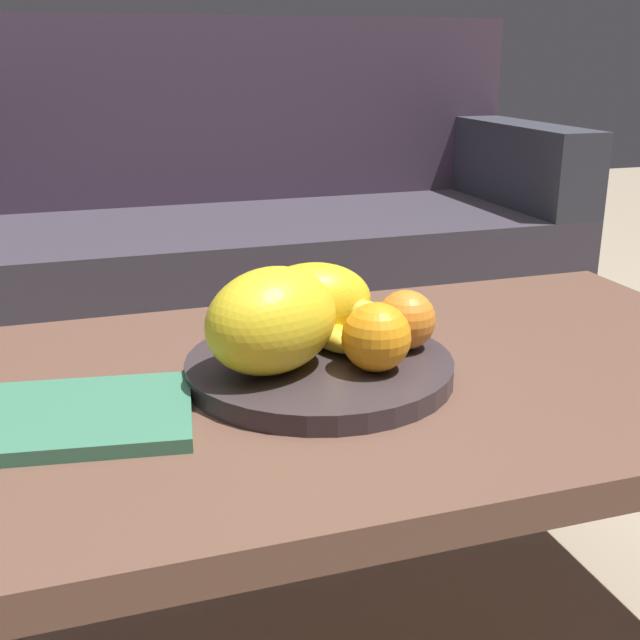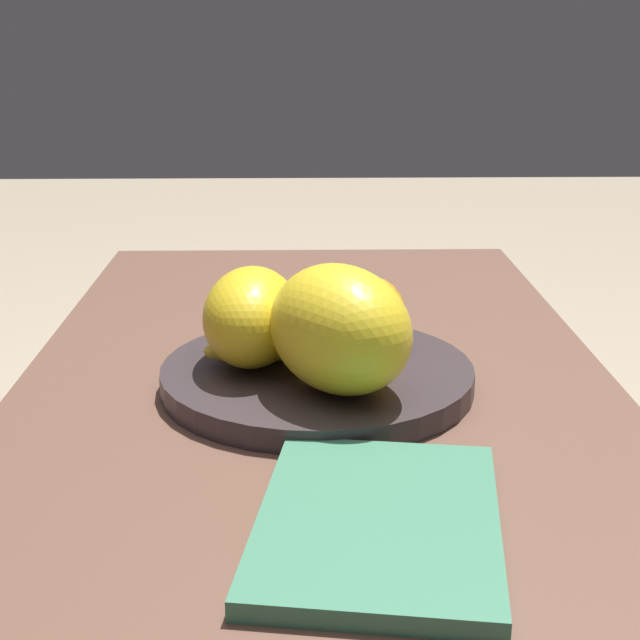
% 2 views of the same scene
% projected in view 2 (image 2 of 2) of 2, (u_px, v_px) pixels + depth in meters
% --- Properties ---
extents(coffee_table, '(1.17, 0.65, 0.43)m').
position_uv_depth(coffee_table, '(317.00, 414.00, 1.02)').
color(coffee_table, brown).
rests_on(coffee_table, ground_plane).
extents(fruit_bowl, '(0.33, 0.33, 0.03)m').
position_uv_depth(fruit_bowl, '(320.00, 377.00, 0.97)').
color(fruit_bowl, '#372D30').
rests_on(fruit_bowl, coffee_table).
extents(melon_large_front, '(0.21, 0.19, 0.12)m').
position_uv_depth(melon_large_front, '(340.00, 329.00, 0.89)').
color(melon_large_front, yellow).
rests_on(melon_large_front, fruit_bowl).
extents(melon_smaller_beside, '(0.16, 0.11, 0.10)m').
position_uv_depth(melon_smaller_beside, '(252.00, 316.00, 0.97)').
color(melon_smaller_beside, yellow).
rests_on(melon_smaller_beside, fruit_bowl).
extents(orange_front, '(0.08, 0.08, 0.08)m').
position_uv_depth(orange_front, '(368.00, 313.00, 1.01)').
color(orange_front, orange).
rests_on(orange_front, fruit_bowl).
extents(orange_left, '(0.07, 0.07, 0.07)m').
position_uv_depth(orange_left, '(311.00, 300.00, 1.07)').
color(orange_left, orange).
rests_on(orange_left, fruit_bowl).
extents(banana_bunch, '(0.16, 0.16, 0.06)m').
position_uv_depth(banana_bunch, '(279.00, 331.00, 0.98)').
color(banana_bunch, yellow).
rests_on(banana_bunch, fruit_bowl).
extents(magazine, '(0.27, 0.21, 0.02)m').
position_uv_depth(magazine, '(378.00, 522.00, 0.70)').
color(magazine, '#3C7A5C').
rests_on(magazine, coffee_table).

